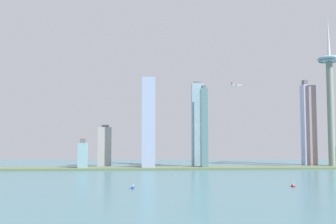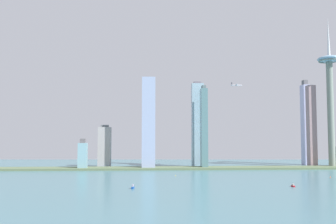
{
  "view_description": "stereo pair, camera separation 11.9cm",
  "coord_description": "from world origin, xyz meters",
  "px_view_note": "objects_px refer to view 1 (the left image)",
  "views": [
    {
      "loc": [
        -32.91,
        -183.9,
        63.17
      ],
      "look_at": [
        5.24,
        535.13,
        112.07
      ],
      "focal_mm": 38.71,
      "sensor_mm": 36.0,
      "label": 1
    },
    {
      "loc": [
        -32.8,
        -183.91,
        63.17
      ],
      "look_at": [
        5.24,
        535.13,
        112.07
      ],
      "focal_mm": 38.71,
      "sensor_mm": 36.0,
      "label": 2
    }
  ],
  "objects_px": {
    "skyscraper_8": "(105,147)",
    "airplane": "(236,85)",
    "skyscraper_0": "(150,138)",
    "observation_tower": "(330,86)",
    "skyscraper_5": "(149,123)",
    "boat_3": "(293,186)",
    "skyscraper_7": "(198,125)",
    "skyscraper_6": "(83,156)",
    "channel_buoy_1": "(330,177)",
    "skyscraper_4": "(204,128)",
    "channel_buoy_0": "(176,175)",
    "boat_2": "(133,187)",
    "skyscraper_3": "(311,126)",
    "skyscraper_1": "(306,124)"
  },
  "relations": [
    {
      "from": "observation_tower",
      "to": "skyscraper_6",
      "type": "distance_m",
      "value": 517.35
    },
    {
      "from": "skyscraper_0",
      "to": "observation_tower",
      "type": "bearing_deg",
      "value": -15.23
    },
    {
      "from": "boat_3",
      "to": "skyscraper_1",
      "type": "bearing_deg",
      "value": -27.41
    },
    {
      "from": "skyscraper_4",
      "to": "observation_tower",
      "type": "bearing_deg",
      "value": 0.9
    },
    {
      "from": "boat_2",
      "to": "skyscraper_6",
      "type": "bearing_deg",
      "value": -145.43
    },
    {
      "from": "skyscraper_4",
      "to": "skyscraper_7",
      "type": "height_order",
      "value": "skyscraper_7"
    },
    {
      "from": "boat_2",
      "to": "skyscraper_7",
      "type": "bearing_deg",
      "value": 170.27
    },
    {
      "from": "observation_tower",
      "to": "skyscraper_6",
      "type": "xyz_separation_m",
      "value": [
        -497.56,
        -19.37,
        -140.39
      ]
    },
    {
      "from": "observation_tower",
      "to": "skyscraper_5",
      "type": "distance_m",
      "value": 380.6
    },
    {
      "from": "boat_3",
      "to": "channel_buoy_1",
      "type": "height_order",
      "value": "boat_3"
    },
    {
      "from": "skyscraper_5",
      "to": "skyscraper_1",
      "type": "bearing_deg",
      "value": 14.1
    },
    {
      "from": "boat_3",
      "to": "observation_tower",
      "type": "bearing_deg",
      "value": -36.31
    },
    {
      "from": "skyscraper_3",
      "to": "boat_2",
      "type": "distance_m",
      "value": 475.04
    },
    {
      "from": "skyscraper_3",
      "to": "channel_buoy_0",
      "type": "distance_m",
      "value": 347.19
    },
    {
      "from": "skyscraper_7",
      "to": "boat_2",
      "type": "relative_size",
      "value": 22.18
    },
    {
      "from": "skyscraper_0",
      "to": "boat_2",
      "type": "relative_size",
      "value": 15.04
    },
    {
      "from": "skyscraper_8",
      "to": "channel_buoy_0",
      "type": "bearing_deg",
      "value": -52.16
    },
    {
      "from": "boat_3",
      "to": "boat_2",
      "type": "bearing_deg",
      "value": 90.78
    },
    {
      "from": "skyscraper_4",
      "to": "channel_buoy_0",
      "type": "height_order",
      "value": "skyscraper_4"
    },
    {
      "from": "observation_tower",
      "to": "boat_3",
      "type": "bearing_deg",
      "value": -125.35
    },
    {
      "from": "skyscraper_1",
      "to": "skyscraper_7",
      "type": "xyz_separation_m",
      "value": [
        -249.93,
        -40.05,
        -3.69
      ]
    },
    {
      "from": "skyscraper_6",
      "to": "boat_3",
      "type": "distance_m",
      "value": 396.21
    },
    {
      "from": "skyscraper_1",
      "to": "skyscraper_6",
      "type": "distance_m",
      "value": 491.37
    },
    {
      "from": "skyscraper_8",
      "to": "channel_buoy_0",
      "type": "relative_size",
      "value": 51.47
    },
    {
      "from": "skyscraper_7",
      "to": "skyscraper_8",
      "type": "xyz_separation_m",
      "value": [
        -194.24,
        7.74,
        -45.77
      ]
    },
    {
      "from": "skyscraper_8",
      "to": "airplane",
      "type": "xyz_separation_m",
      "value": [
        272.01,
        -29.58,
        126.76
      ]
    },
    {
      "from": "skyscraper_5",
      "to": "skyscraper_6",
      "type": "height_order",
      "value": "skyscraper_5"
    },
    {
      "from": "skyscraper_0",
      "to": "boat_2",
      "type": "xyz_separation_m",
      "value": [
        -22.9,
        -373.63,
        -58.71
      ]
    },
    {
      "from": "skyscraper_0",
      "to": "skyscraper_5",
      "type": "bearing_deg",
      "value": -92.13
    },
    {
      "from": "skyscraper_5",
      "to": "observation_tower",
      "type": "bearing_deg",
      "value": 2.18
    },
    {
      "from": "skyscraper_7",
      "to": "skyscraper_8",
      "type": "relative_size",
      "value": 2.05
    },
    {
      "from": "observation_tower",
      "to": "skyscraper_1",
      "type": "bearing_deg",
      "value": 104.74
    },
    {
      "from": "skyscraper_1",
      "to": "skyscraper_6",
      "type": "bearing_deg",
      "value": -168.9
    },
    {
      "from": "observation_tower",
      "to": "channel_buoy_1",
      "type": "bearing_deg",
      "value": -118.21
    },
    {
      "from": "skyscraper_0",
      "to": "skyscraper_7",
      "type": "height_order",
      "value": "skyscraper_7"
    },
    {
      "from": "skyscraper_3",
      "to": "channel_buoy_0",
      "type": "height_order",
      "value": "skyscraper_3"
    },
    {
      "from": "airplane",
      "to": "boat_3",
      "type": "bearing_deg",
      "value": -88.4
    },
    {
      "from": "skyscraper_7",
      "to": "skyscraper_1",
      "type": "bearing_deg",
      "value": 9.1
    },
    {
      "from": "skyscraper_4",
      "to": "boat_2",
      "type": "xyz_separation_m",
      "value": [
        -128.85,
        -269.28,
        -78.6
      ]
    },
    {
      "from": "airplane",
      "to": "skyscraper_0",
      "type": "bearing_deg",
      "value": 154.72
    },
    {
      "from": "skyscraper_8",
      "to": "skyscraper_3",
      "type": "bearing_deg",
      "value": -2.43
    },
    {
      "from": "skyscraper_0",
      "to": "skyscraper_3",
      "type": "relative_size",
      "value": 0.71
    },
    {
      "from": "skyscraper_7",
      "to": "boat_2",
      "type": "bearing_deg",
      "value": -111.53
    },
    {
      "from": "skyscraper_1",
      "to": "skyscraper_5",
      "type": "relative_size",
      "value": 1.06
    },
    {
      "from": "skyscraper_1",
      "to": "skyscraper_8",
      "type": "bearing_deg",
      "value": -175.84
    },
    {
      "from": "skyscraper_1",
      "to": "observation_tower",
      "type": "bearing_deg",
      "value": -75.26
    },
    {
      "from": "skyscraper_8",
      "to": "channel_buoy_1",
      "type": "bearing_deg",
      "value": -29.99
    },
    {
      "from": "skyscraper_4",
      "to": "skyscraper_5",
      "type": "relative_size",
      "value": 0.92
    },
    {
      "from": "observation_tower",
      "to": "airplane",
      "type": "height_order",
      "value": "observation_tower"
    },
    {
      "from": "skyscraper_8",
      "to": "boat_2",
      "type": "height_order",
      "value": "skyscraper_8"
    }
  ]
}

